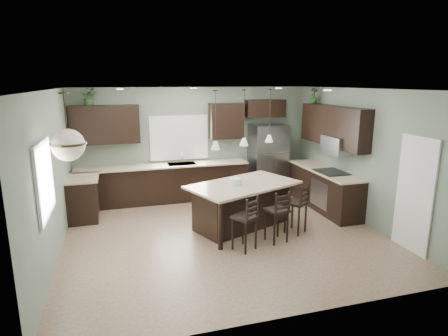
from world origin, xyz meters
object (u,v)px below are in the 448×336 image
kitchen_island (243,206)px  plant_back_left (89,97)px  serving_dish (236,182)px  bar_stool_right (296,208)px  bar_stool_center (277,216)px  refrigerator (268,159)px  bar_stool_left (244,223)px

kitchen_island → plant_back_left: bearing=120.1°
serving_dish → bar_stool_right: size_ratio=0.24×
bar_stool_center → serving_dish: bearing=113.3°
bar_stool_center → bar_stool_right: size_ratio=0.99×
serving_dish → plant_back_left: bearing=139.5°
kitchen_island → serving_dish: 0.57m
refrigerator → bar_stool_left: bearing=-119.2°
bar_stool_left → kitchen_island: bearing=39.6°
bar_stool_left → bar_stool_center: same height
kitchen_island → bar_stool_center: 0.92m
refrigerator → bar_stool_right: refrigerator is taller
refrigerator → bar_stool_right: size_ratio=1.82×
refrigerator → kitchen_island: size_ratio=0.85×
refrigerator → bar_stool_center: bearing=-109.6°
kitchen_island → bar_stool_center: bearing=-89.0°
refrigerator → bar_stool_right: (-0.51, -2.67, -0.42)m
serving_dish → bar_stool_right: serving_dish is taller
kitchen_island → serving_dish: bearing=180.0°
bar_stool_right → plant_back_left: 5.20m
bar_stool_center → kitchen_island: bearing=101.1°
serving_dish → bar_stool_left: size_ratio=0.24×
refrigerator → kitchen_island: refrigerator is taller
bar_stool_left → bar_stool_center: size_ratio=1.00×
kitchen_island → serving_dish: serving_dish is taller
bar_stool_center → bar_stool_left: bearing=-178.4°
plant_back_left → bar_stool_left: bearing=-51.6°
refrigerator → bar_stool_left: refrigerator is taller
kitchen_island → bar_stool_center: size_ratio=2.16×
refrigerator → bar_stool_left: 3.60m
serving_dish → bar_stool_center: size_ratio=0.24×
kitchen_island → bar_stool_right: bar_stool_right is taller
kitchen_island → plant_back_left: plant_back_left is taller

